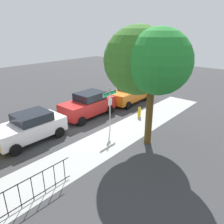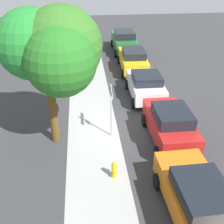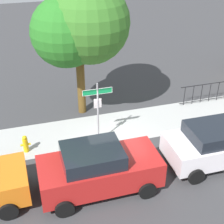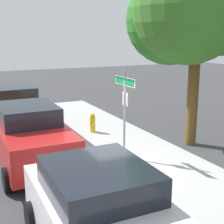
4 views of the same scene
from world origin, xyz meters
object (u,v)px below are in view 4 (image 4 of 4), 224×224
street_sign (125,99)px  shade_tree (194,12)px  car_orange (15,106)px  car_white (103,214)px  car_red (30,136)px  fire_hydrant (93,123)px

street_sign → shade_tree: shade_tree is taller
car_orange → car_white: 9.61m
car_red → car_white: size_ratio=1.05×
car_orange → car_white: (9.61, -0.20, -0.02)m
street_sign → fire_hydrant: 3.45m
car_white → fire_hydrant: 7.72m
shade_tree → car_red: size_ratio=1.51×
street_sign → car_white: (4.09, -2.60, -1.07)m
fire_hydrant → shade_tree: bearing=36.9°
car_orange → car_red: size_ratio=1.11×
car_red → fire_hydrant: size_ratio=5.45×
shade_tree → fire_hydrant: bearing=-143.1°
street_sign → shade_tree: (0.00, 2.51, 2.66)m
fire_hydrant → car_red: bearing=-51.5°
street_sign → car_orange: street_sign is taller
shade_tree → car_white: bearing=-51.4°
shade_tree → car_orange: (-5.52, -4.92, -3.70)m
car_orange → car_red: (4.81, -0.38, 0.05)m
street_sign → car_orange: bearing=-156.4°
car_red → car_white: car_red is taller
shade_tree → fire_hydrant: (-3.09, -2.32, -4.19)m
car_orange → car_white: car_orange is taller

